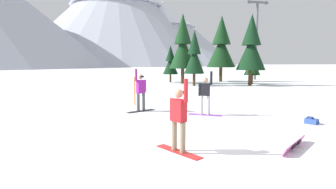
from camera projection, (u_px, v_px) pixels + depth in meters
The scene contains 16 objects.
ground_plane at pixel (213, 143), 7.88m from camera, with size 800.00×800.00×0.00m, color white.
snowboarder_foreground at pixel (179, 118), 6.98m from camera, with size 1.01×1.46×1.98m.
snowboarder_midground at pixel (205, 95), 12.02m from camera, with size 1.45×0.99×2.01m.
snowboarder_background at pixel (141, 91), 12.99m from camera, with size 1.47×0.95×2.10m.
loose_snowboard_far_spare at pixel (295, 145), 7.33m from camera, with size 1.59×1.25×0.24m.
backpack_blue at pixel (311, 121), 10.39m from camera, with size 0.50×0.54×0.27m.
trail_marker_pole at pixel (135, 91), 14.98m from camera, with size 0.06×0.06×1.59m, color orange.
pine_tree_young at pixel (183, 46), 30.36m from camera, with size 3.09×3.09×8.02m.
pine_tree_twin at pixel (251, 47), 27.72m from camera, with size 3.05×3.05×7.47m.
pine_tree_tall at pixel (221, 46), 33.82m from camera, with size 3.63×3.63×8.37m.
pine_tree_slender at pixel (252, 62), 30.21m from camera, with size 1.82×1.82×4.61m.
pine_tree_leaning at pixel (170, 62), 32.86m from camera, with size 1.92×1.92×4.57m.
pine_tree_short at pixel (194, 55), 27.61m from camera, with size 2.13×2.13×5.81m.
ski_lift_tower at pixel (256, 36), 37.90m from camera, with size 3.27×0.36×11.14m.
peak_central_summit at pixel (117, 15), 228.13m from camera, with size 173.25×173.25×84.23m.
peak_east_ridge at pixel (162, 32), 233.81m from camera, with size 130.30×130.30×56.32m.
Camera 1 is at (-2.92, -7.20, 2.37)m, focal length 28.27 mm.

